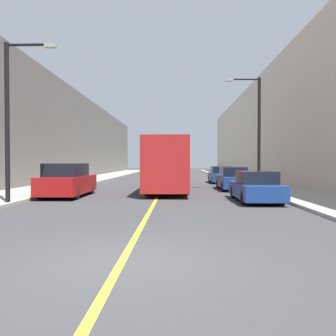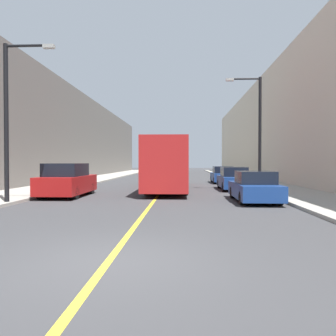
{
  "view_description": "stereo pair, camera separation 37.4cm",
  "coord_description": "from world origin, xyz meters",
  "px_view_note": "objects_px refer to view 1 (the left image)",
  "views": [
    {
      "loc": [
        1.06,
        -6.18,
        1.91
      ],
      "look_at": [
        0.5,
        13.98,
        1.54
      ],
      "focal_mm": 35.0,
      "sensor_mm": 36.0,
      "label": 1
    },
    {
      "loc": [
        1.43,
        -6.17,
        1.91
      ],
      "look_at": [
        0.5,
        13.98,
        1.54
      ],
      "focal_mm": 35.0,
      "sensor_mm": 36.0,
      "label": 2
    }
  ],
  "objects_px": {
    "car_right_mid": "(233,179)",
    "street_lamp_left": "(12,112)",
    "car_right_far": "(220,175)",
    "parked_suv_left": "(67,181)",
    "bus": "(168,164)",
    "car_right_near": "(256,188)",
    "street_lamp_right": "(256,126)"
  },
  "relations": [
    {
      "from": "bus",
      "to": "car_right_near",
      "type": "height_order",
      "value": "bus"
    },
    {
      "from": "car_right_mid",
      "to": "street_lamp_left",
      "type": "bearing_deg",
      "value": -142.78
    },
    {
      "from": "car_right_near",
      "to": "street_lamp_left",
      "type": "xyz_separation_m",
      "value": [
        -11.05,
        -1.68,
        3.45
      ]
    },
    {
      "from": "car_right_near",
      "to": "car_right_far",
      "type": "xyz_separation_m",
      "value": [
        0.15,
        14.07,
        0.02
      ]
    },
    {
      "from": "car_right_far",
      "to": "street_lamp_right",
      "type": "height_order",
      "value": "street_lamp_right"
    },
    {
      "from": "bus",
      "to": "car_right_near",
      "type": "bearing_deg",
      "value": -57.66
    },
    {
      "from": "bus",
      "to": "car_right_far",
      "type": "distance_m",
      "value": 8.51
    },
    {
      "from": "street_lamp_right",
      "to": "parked_suv_left",
      "type": "bearing_deg",
      "value": -161.69
    },
    {
      "from": "parked_suv_left",
      "to": "street_lamp_right",
      "type": "xyz_separation_m",
      "value": [
        11.19,
        3.7,
        3.41
      ]
    },
    {
      "from": "bus",
      "to": "street_lamp_right",
      "type": "distance_m",
      "value": 6.42
    },
    {
      "from": "car_right_mid",
      "to": "street_lamp_right",
      "type": "xyz_separation_m",
      "value": [
        1.33,
        -1.11,
        3.56
      ]
    },
    {
      "from": "parked_suv_left",
      "to": "street_lamp_left",
      "type": "distance_m",
      "value": 5.03
    },
    {
      "from": "bus",
      "to": "street_lamp_right",
      "type": "relative_size",
      "value": 1.77
    },
    {
      "from": "car_right_far",
      "to": "parked_suv_left",
      "type": "bearing_deg",
      "value": -129.42
    },
    {
      "from": "parked_suv_left",
      "to": "car_right_far",
      "type": "distance_m",
      "value": 15.71
    },
    {
      "from": "car_right_near",
      "to": "street_lamp_right",
      "type": "bearing_deg",
      "value": 76.41
    },
    {
      "from": "car_right_near",
      "to": "parked_suv_left",
      "type": "bearing_deg",
      "value": 168.87
    },
    {
      "from": "car_right_mid",
      "to": "street_lamp_left",
      "type": "xyz_separation_m",
      "value": [
        -11.09,
        -8.42,
        3.42
      ]
    },
    {
      "from": "car_right_near",
      "to": "street_lamp_left",
      "type": "distance_m",
      "value": 11.7
    },
    {
      "from": "bus",
      "to": "street_lamp_left",
      "type": "height_order",
      "value": "street_lamp_left"
    },
    {
      "from": "car_right_mid",
      "to": "street_lamp_right",
      "type": "relative_size",
      "value": 0.62
    },
    {
      "from": "bus",
      "to": "car_right_mid",
      "type": "height_order",
      "value": "bus"
    },
    {
      "from": "bus",
      "to": "car_right_mid",
      "type": "xyz_separation_m",
      "value": [
        4.44,
        -0.22,
        -1.06
      ]
    },
    {
      "from": "car_right_far",
      "to": "car_right_mid",
      "type": "bearing_deg",
      "value": -90.92
    },
    {
      "from": "car_right_mid",
      "to": "bus",
      "type": "bearing_deg",
      "value": 177.22
    },
    {
      "from": "parked_suv_left",
      "to": "car_right_mid",
      "type": "height_order",
      "value": "parked_suv_left"
    },
    {
      "from": "car_right_near",
      "to": "car_right_mid",
      "type": "xyz_separation_m",
      "value": [
        0.03,
        6.74,
        0.04
      ]
    },
    {
      "from": "street_lamp_right",
      "to": "car_right_near",
      "type": "bearing_deg",
      "value": -103.59
    },
    {
      "from": "car_right_mid",
      "to": "street_lamp_right",
      "type": "bearing_deg",
      "value": -39.76
    },
    {
      "from": "parked_suv_left",
      "to": "car_right_near",
      "type": "height_order",
      "value": "parked_suv_left"
    },
    {
      "from": "street_lamp_right",
      "to": "bus",
      "type": "bearing_deg",
      "value": 167.09
    },
    {
      "from": "car_right_mid",
      "to": "street_lamp_left",
      "type": "distance_m",
      "value": 14.34
    }
  ]
}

